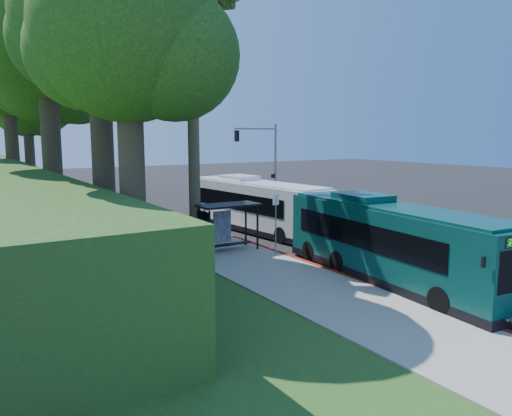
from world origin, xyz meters
TOP-DOWN VIEW (x-y plane):
  - ground at (0.00, 0.00)m, footprint 140.00×140.00m
  - sidewalk at (-7.30, 0.00)m, footprint 4.50×70.00m
  - red_curb at (-5.00, -4.00)m, footprint 0.25×30.00m
  - grass_verge at (-13.00, 5.00)m, footprint 8.00×70.00m
  - bus_shelter at (-7.26, -2.86)m, footprint 3.20×1.51m
  - stop_sign_pole at (-5.40, -5.00)m, footprint 0.35×0.06m
  - traffic_signal_pole at (3.78, 10.00)m, footprint 4.10×0.30m
  - palm_tree at (-8.20, -1.50)m, footprint 4.20×4.20m
  - tree_0 at (-12.40, -0.02)m, footprint 8.40×8.00m
  - tree_1 at (-13.37, 7.98)m, footprint 10.50×10.00m
  - tree_2 at (-11.89, 15.98)m, footprint 8.82×8.40m
  - tree_3 at (-13.88, 23.98)m, footprint 10.08×9.60m
  - tree_4 at (-11.40, 31.98)m, footprint 8.40×8.00m
  - tree_5 at (-10.41, 39.99)m, footprint 7.35×7.00m
  - tree_6 at (-12.91, -6.01)m, footprint 7.56×7.20m
  - white_bus at (-2.71, 1.17)m, footprint 3.56×11.77m
  - teal_bus at (-3.79, -11.06)m, footprint 3.57×11.94m
  - pickup at (1.29, 8.77)m, footprint 2.37×5.11m

SIDE VIEW (x-z plane):
  - ground at x=0.00m, z-range 0.00..0.00m
  - grass_verge at x=-13.00m, z-range 0.00..0.06m
  - sidewalk at x=-7.30m, z-range 0.00..0.12m
  - red_curb at x=-5.00m, z-range 0.00..0.13m
  - pickup at x=1.29m, z-range 0.00..1.42m
  - white_bus at x=-2.71m, z-range -0.04..3.41m
  - teal_bus at x=-3.79m, z-range -0.04..3.46m
  - bus_shelter at x=-7.26m, z-range 0.53..3.08m
  - stop_sign_pole at x=-5.40m, z-range 0.50..3.67m
  - traffic_signal_pole at x=3.78m, z-range 0.92..7.92m
  - tree_5 at x=-10.41m, z-range 2.53..15.39m
  - tree_6 at x=-12.91m, z-range 2.84..16.58m
  - tree_4 at x=-11.40m, z-range 2.66..16.80m
  - tree_2 at x=-11.89m, z-range 2.92..18.04m
  - tree_0 at x=-12.40m, z-range 3.35..19.05m
  - tree_3 at x=-13.88m, z-range 3.34..20.62m
  - palm_tree at x=-8.20m, z-range 5.18..19.58m
  - tree_1 at x=-13.37m, z-range 3.60..21.86m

